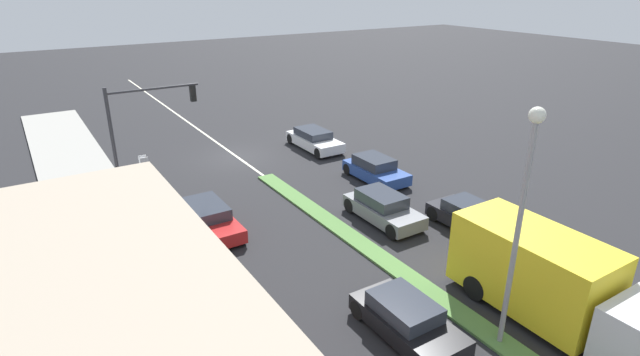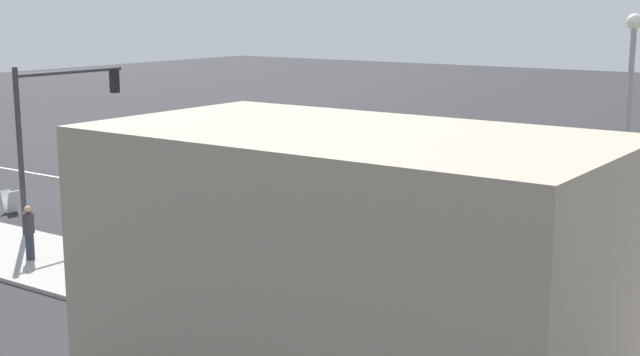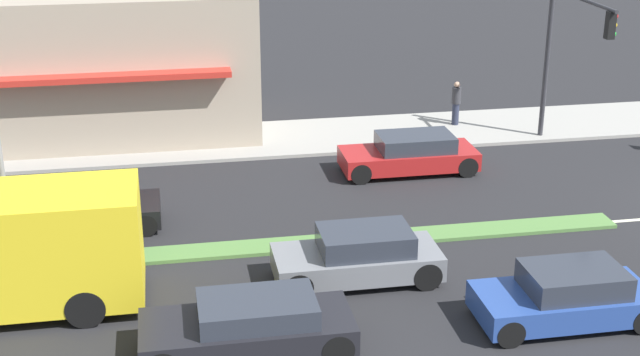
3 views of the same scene
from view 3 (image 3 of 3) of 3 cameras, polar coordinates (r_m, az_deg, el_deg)
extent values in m
plane|color=#232326|center=(23.86, -13.37, -5.18)|extent=(160.00, 160.00, 0.00)
cube|color=#9E9B93|center=(32.21, -13.64, 1.84)|extent=(4.00, 73.00, 0.12)
cube|color=tan|center=(33.44, -13.44, 7.28)|extent=(5.84, 10.49, 5.17)
cube|color=red|center=(30.21, -13.72, 6.25)|extent=(0.70, 8.39, 0.20)
cylinder|color=#333338|center=(32.81, 14.32, 7.34)|extent=(0.18, 0.18, 5.60)
cylinder|color=#333338|center=(30.34, 16.48, 10.90)|extent=(4.50, 0.12, 0.12)
cube|color=black|center=(28.72, 18.09, 9.28)|extent=(0.28, 0.24, 0.84)
sphere|color=red|center=(28.73, 18.38, 9.80)|extent=(0.18, 0.18, 0.18)
sphere|color=gold|center=(28.78, 18.32, 9.28)|extent=(0.18, 0.18, 0.18)
sphere|color=green|center=(28.83, 18.26, 8.75)|extent=(0.18, 0.18, 0.18)
cylinder|color=#282D42|center=(34.06, 8.66, 4.08)|extent=(0.26, 0.26, 0.83)
cylinder|color=#333338|center=(33.86, 8.73, 5.25)|extent=(0.34, 0.34, 0.62)
sphere|color=tan|center=(33.75, 8.77, 5.93)|extent=(0.22, 0.22, 0.22)
cube|color=yellow|center=(21.39, -18.21, -4.19)|extent=(2.40, 5.10, 2.60)
cylinder|color=black|center=(20.77, -14.78, -8.05)|extent=(0.28, 0.90, 0.90)
cylinder|color=black|center=(22.68, -14.44, -5.44)|extent=(0.28, 0.90, 0.90)
cube|color=black|center=(19.21, -4.69, -9.77)|extent=(1.82, 4.51, 0.59)
cube|color=#2D333D|center=(18.96, -4.05, -8.36)|extent=(1.55, 2.48, 0.46)
cylinder|color=black|center=(19.93, -10.14, -9.28)|extent=(0.22, 0.70, 0.70)
cylinder|color=black|center=(18.81, 1.14, -10.90)|extent=(0.22, 0.70, 0.70)
cylinder|color=black|center=(20.18, 0.22, -8.51)|extent=(0.22, 0.70, 0.70)
cube|color=#AD1E1E|center=(29.26, 5.67, 1.27)|extent=(1.78, 4.40, 0.58)
cube|color=#2D333D|center=(29.14, 6.12, 2.30)|extent=(1.51, 2.42, 0.51)
cylinder|color=black|center=(28.17, 2.63, 0.26)|extent=(0.22, 0.67, 0.67)
cylinder|color=black|center=(29.62, 1.96, 1.32)|extent=(0.22, 0.67, 0.67)
cylinder|color=black|center=(29.13, 9.42, 0.70)|extent=(0.22, 0.67, 0.67)
cylinder|color=black|center=(30.53, 8.45, 1.71)|extent=(0.22, 0.67, 0.67)
cube|color=black|center=(25.72, -14.51, -2.21)|extent=(1.77, 3.90, 0.56)
cube|color=#2D333D|center=(25.51, -14.18, -1.11)|extent=(1.50, 2.15, 0.48)
cylinder|color=black|center=(25.24, -18.06, -3.38)|extent=(0.22, 0.64, 0.64)
cylinder|color=black|center=(26.67, -17.67, -2.02)|extent=(0.22, 0.64, 0.64)
cylinder|color=black|center=(24.96, -11.09, -2.97)|extent=(0.22, 0.64, 0.64)
cylinder|color=black|center=(26.41, -11.08, -1.61)|extent=(0.22, 0.64, 0.64)
cube|color=#284793|center=(20.99, 15.29, -7.70)|extent=(1.81, 3.97, 0.60)
cube|color=#2D333D|center=(20.81, 15.94, -6.26)|extent=(1.53, 2.19, 0.54)
cylinder|color=black|center=(19.83, 12.06, -9.69)|extent=(0.22, 0.64, 0.64)
cylinder|color=black|center=(21.12, 10.45, -7.55)|extent=(0.22, 0.64, 0.64)
cylinder|color=black|center=(22.36, 18.06, -6.61)|extent=(0.22, 0.64, 0.64)
cube|color=slate|center=(22.05, 2.36, -5.39)|extent=(1.75, 4.09, 0.60)
cube|color=#2D333D|center=(21.84, 2.91, -4.00)|extent=(1.49, 2.25, 0.55)
cylinder|color=black|center=(21.17, -1.39, -6.99)|extent=(0.22, 0.72, 0.72)
cylinder|color=black|center=(22.54, -2.01, -5.17)|extent=(0.22, 0.72, 0.72)
cylinder|color=black|center=(21.82, 6.87, -6.25)|extent=(0.22, 0.72, 0.72)
cylinder|color=black|center=(23.15, 5.77, -4.53)|extent=(0.22, 0.72, 0.72)
camera|label=1|loc=(34.77, -31.59, 18.48)|focal=28.00mm
camera|label=2|loc=(48.37, -24.94, 16.06)|focal=50.00mm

